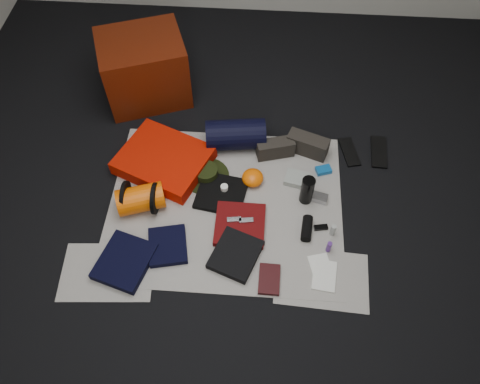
# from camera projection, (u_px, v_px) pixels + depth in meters

# --- Properties ---
(floor) EXTENTS (4.50, 4.50, 0.02)m
(floor) POSITION_uv_depth(u_px,v_px,m) (226.00, 206.00, 3.24)
(floor) COLOR black
(floor) RESTS_ON ground
(newspaper_mat) EXTENTS (1.60, 1.30, 0.01)m
(newspaper_mat) POSITION_uv_depth(u_px,v_px,m) (225.00, 205.00, 3.23)
(newspaper_mat) COLOR beige
(newspaper_mat) RESTS_ON floor
(newspaper_sheet_front_left) EXTENTS (0.61, 0.44, 0.00)m
(newspaper_sheet_front_left) POSITION_uv_depth(u_px,v_px,m) (108.00, 272.00, 2.95)
(newspaper_sheet_front_left) COLOR beige
(newspaper_sheet_front_left) RESTS_ON floor
(newspaper_sheet_front_right) EXTENTS (0.60, 0.43, 0.00)m
(newspaper_sheet_front_right) POSITION_uv_depth(u_px,v_px,m) (322.00, 278.00, 2.93)
(newspaper_sheet_front_right) COLOR beige
(newspaper_sheet_front_right) RESTS_ON floor
(red_cabinet) EXTENTS (0.77, 0.70, 0.52)m
(red_cabinet) POSITION_uv_depth(u_px,v_px,m) (144.00, 69.00, 3.64)
(red_cabinet) COLOR #541606
(red_cabinet) RESTS_ON floor
(sleeping_pad) EXTENTS (0.75, 0.69, 0.11)m
(sleeping_pad) POSITION_uv_depth(u_px,v_px,m) (164.00, 160.00, 3.38)
(sleeping_pad) COLOR red
(sleeping_pad) RESTS_ON newspaper_mat
(stuff_sack) EXTENTS (0.35, 0.27, 0.18)m
(stuff_sack) POSITION_uv_depth(u_px,v_px,m) (141.00, 199.00, 3.15)
(stuff_sack) COLOR #F25D04
(stuff_sack) RESTS_ON newspaper_mat
(sack_strap_left) EXTENTS (0.02, 0.22, 0.22)m
(sack_strap_left) POSITION_uv_depth(u_px,v_px,m) (126.00, 197.00, 3.14)
(sack_strap_left) COLOR black
(sack_strap_left) RESTS_ON newspaper_mat
(sack_strap_right) EXTENTS (0.03, 0.22, 0.22)m
(sack_strap_right) POSITION_uv_depth(u_px,v_px,m) (155.00, 198.00, 3.13)
(sack_strap_right) COLOR black
(sack_strap_right) RESTS_ON newspaper_mat
(navy_duffel) EXTENTS (0.46, 0.28, 0.23)m
(navy_duffel) POSITION_uv_depth(u_px,v_px,m) (236.00, 135.00, 3.44)
(navy_duffel) COLOR black
(navy_duffel) RESTS_ON newspaper_mat
(boonie_brim) EXTENTS (0.40, 0.40, 0.01)m
(boonie_brim) POSITION_uv_depth(u_px,v_px,m) (206.00, 176.00, 3.37)
(boonie_brim) COLOR black
(boonie_brim) RESTS_ON newspaper_mat
(boonie_crown) EXTENTS (0.17, 0.17, 0.07)m
(boonie_crown) POSITION_uv_depth(u_px,v_px,m) (206.00, 172.00, 3.33)
(boonie_crown) COLOR black
(boonie_crown) RESTS_ON boonie_brim
(hiking_boot_left) EXTENTS (0.29, 0.17, 0.14)m
(hiking_boot_left) POSITION_uv_depth(u_px,v_px,m) (275.00, 148.00, 3.43)
(hiking_boot_left) COLOR #2C2822
(hiking_boot_left) RESTS_ON newspaper_mat
(hiking_boot_right) EXTENTS (0.32, 0.21, 0.15)m
(hiking_boot_right) POSITION_uv_depth(u_px,v_px,m) (308.00, 145.00, 3.44)
(hiking_boot_right) COLOR #2C2822
(hiking_boot_right) RESTS_ON newspaper_mat
(flip_flop_left) EXTENTS (0.16, 0.29, 0.01)m
(flip_flop_left) POSITION_uv_depth(u_px,v_px,m) (349.00, 152.00, 3.49)
(flip_flop_left) COLOR black
(flip_flop_left) RESTS_ON floor
(flip_flop_right) EXTENTS (0.13, 0.31, 0.02)m
(flip_flop_right) POSITION_uv_depth(u_px,v_px,m) (379.00, 152.00, 3.49)
(flip_flop_right) COLOR black
(flip_flop_right) RESTS_ON floor
(trousers_navy_a) EXTENTS (0.40, 0.42, 0.05)m
(trousers_navy_a) POSITION_uv_depth(u_px,v_px,m) (125.00, 261.00, 2.96)
(trousers_navy_a) COLOR black
(trousers_navy_a) RESTS_ON newspaper_mat
(trousers_navy_b) EXTENTS (0.29, 0.32, 0.04)m
(trousers_navy_b) POSITION_uv_depth(u_px,v_px,m) (168.00, 246.00, 3.03)
(trousers_navy_b) COLOR black
(trousers_navy_b) RESTS_ON newspaper_mat
(trousers_charcoal) EXTENTS (0.37, 0.39, 0.05)m
(trousers_charcoal) POSITION_uv_depth(u_px,v_px,m) (236.00, 255.00, 2.99)
(trousers_charcoal) COLOR black
(trousers_charcoal) RESTS_ON newspaper_mat
(black_tshirt) EXTENTS (0.38, 0.36, 0.03)m
(black_tshirt) POSITION_uv_depth(u_px,v_px,m) (221.00, 194.00, 3.26)
(black_tshirt) COLOR black
(black_tshirt) RESTS_ON newspaper_mat
(red_shirt) EXTENTS (0.33, 0.33, 0.04)m
(red_shirt) POSITION_uv_depth(u_px,v_px,m) (240.00, 225.00, 3.12)
(red_shirt) COLOR #5B090A
(red_shirt) RESTS_ON newspaper_mat
(orange_stuff_sack) EXTENTS (0.20, 0.20, 0.10)m
(orange_stuff_sack) POSITION_uv_depth(u_px,v_px,m) (253.00, 178.00, 3.30)
(orange_stuff_sack) COLOR #F25D04
(orange_stuff_sack) RESTS_ON newspaper_mat
(first_aid_pouch) EXTENTS (0.20, 0.17, 0.04)m
(first_aid_pouch) POSITION_uv_depth(u_px,v_px,m) (298.00, 179.00, 3.33)
(first_aid_pouch) COLOR gray
(first_aid_pouch) RESTS_ON newspaper_mat
(water_bottle) EXTENTS (0.10, 0.10, 0.23)m
(water_bottle) POSITION_uv_depth(u_px,v_px,m) (307.00, 190.00, 3.16)
(water_bottle) COLOR black
(water_bottle) RESTS_ON newspaper_mat
(speaker) EXTENTS (0.09, 0.18, 0.07)m
(speaker) POSITION_uv_depth(u_px,v_px,m) (307.00, 228.00, 3.09)
(speaker) COLOR black
(speaker) RESTS_ON newspaper_mat
(compact_camera) EXTENTS (0.13, 0.10, 0.05)m
(compact_camera) POSITION_uv_depth(u_px,v_px,m) (319.00, 198.00, 3.24)
(compact_camera) COLOR #A7A7AC
(compact_camera) RESTS_ON newspaper_mat
(cyan_case) EXTENTS (0.12, 0.10, 0.03)m
(cyan_case) POSITION_uv_depth(u_px,v_px,m) (323.00, 170.00, 3.38)
(cyan_case) COLOR #10589C
(cyan_case) RESTS_ON newspaper_mat
(toiletry_purple) EXTENTS (0.04, 0.04, 0.09)m
(toiletry_purple) POSITION_uv_depth(u_px,v_px,m) (329.00, 247.00, 3.00)
(toiletry_purple) COLOR #4E2579
(toiletry_purple) RESTS_ON newspaper_mat
(toiletry_clear) EXTENTS (0.04, 0.04, 0.10)m
(toiletry_clear) POSITION_uv_depth(u_px,v_px,m) (333.00, 230.00, 3.06)
(toiletry_clear) COLOR #A5A9A4
(toiletry_clear) RESTS_ON newspaper_mat
(paperback_book) EXTENTS (0.14, 0.20, 0.03)m
(paperback_book) POSITION_uv_depth(u_px,v_px,m) (269.00, 279.00, 2.90)
(paperback_book) COLOR black
(paperback_book) RESTS_ON newspaper_mat
(map_booklet) EXTENTS (0.17, 0.23, 0.01)m
(map_booklet) POSITION_uv_depth(u_px,v_px,m) (324.00, 275.00, 2.93)
(map_booklet) COLOR white
(map_booklet) RESTS_ON newspaper_mat
(map_printout) EXTENTS (0.17, 0.19, 0.01)m
(map_printout) POSITION_uv_depth(u_px,v_px,m) (321.00, 266.00, 2.97)
(map_printout) COLOR white
(map_printout) RESTS_ON newspaper_mat
(sunglasses) EXTENTS (0.10, 0.05, 0.02)m
(sunglasses) POSITION_uv_depth(u_px,v_px,m) (321.00, 227.00, 3.12)
(sunglasses) COLOR black
(sunglasses) RESTS_ON newspaper_mat
(key_cluster) EXTENTS (0.09, 0.09, 0.01)m
(key_cluster) POSITION_uv_depth(u_px,v_px,m) (122.00, 279.00, 2.91)
(key_cluster) COLOR #A7A7AC
(key_cluster) RESTS_ON newspaper_mat
(tape_roll) EXTENTS (0.05, 0.05, 0.04)m
(tape_roll) POSITION_uv_depth(u_px,v_px,m) (224.00, 188.00, 3.25)
(tape_roll) COLOR white
(tape_roll) RESTS_ON black_tshirt
(energy_bar_a) EXTENTS (0.10, 0.05, 0.01)m
(energy_bar_a) POSITION_uv_depth(u_px,v_px,m) (234.00, 220.00, 3.11)
(energy_bar_a) COLOR #A7A7AC
(energy_bar_a) RESTS_ON red_shirt
(energy_bar_b) EXTENTS (0.10, 0.05, 0.01)m
(energy_bar_b) POSITION_uv_depth(u_px,v_px,m) (246.00, 220.00, 3.10)
(energy_bar_b) COLOR #A7A7AC
(energy_bar_b) RESTS_ON red_shirt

